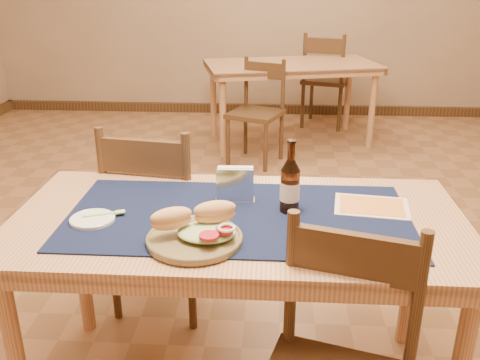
# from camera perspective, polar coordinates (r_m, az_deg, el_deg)

# --- Properties ---
(room) EXTENTS (6.04, 7.04, 2.84)m
(room) POSITION_cam_1_polar(r_m,az_deg,el_deg) (2.50, 1.07, 17.95)
(room) COLOR #936340
(room) RESTS_ON ground
(main_table) EXTENTS (1.60, 0.80, 0.75)m
(main_table) POSITION_cam_1_polar(r_m,az_deg,el_deg) (1.92, -0.19, -6.16)
(main_table) COLOR tan
(main_table) RESTS_ON ground
(placemat) EXTENTS (1.20, 0.60, 0.01)m
(placemat) POSITION_cam_1_polar(r_m,az_deg,el_deg) (1.89, -0.19, -3.87)
(placemat) COLOR #0E1635
(placemat) RESTS_ON main_table
(baseboard) EXTENTS (6.00, 7.00, 0.10)m
(baseboard) POSITION_cam_1_polar(r_m,az_deg,el_deg) (2.92, 0.89, -9.46)
(baseboard) COLOR #452F18
(baseboard) RESTS_ON ground
(back_table) EXTENTS (1.67, 1.11, 0.75)m
(back_table) POSITION_cam_1_polar(r_m,az_deg,el_deg) (4.99, 5.49, 11.39)
(back_table) COLOR tan
(back_table) RESTS_ON ground
(chair_main_far) EXTENTS (0.50, 0.50, 0.95)m
(chair_main_far) POSITION_cam_1_polar(r_m,az_deg,el_deg) (2.52, -8.50, -3.71)
(chair_main_far) COLOR #452F18
(chair_main_far) RESTS_ON ground
(chair_back_near) EXTENTS (0.52, 0.52, 0.86)m
(chair_back_near) POSITION_cam_1_polar(r_m,az_deg,el_deg) (4.50, 1.86, 7.44)
(chair_back_near) COLOR #452F18
(chair_back_near) RESTS_ON ground
(chair_back_far) EXTENTS (0.55, 0.55, 0.96)m
(chair_back_far) POSITION_cam_1_polar(r_m,az_deg,el_deg) (5.61, 9.11, 10.64)
(chair_back_far) COLOR #452F18
(chair_back_far) RESTS_ON ground
(sandwich_plate) EXTENTS (0.31, 0.31, 0.12)m
(sandwich_plate) POSITION_cam_1_polar(r_m,az_deg,el_deg) (1.71, -4.60, -5.53)
(sandwich_plate) COLOR brown
(sandwich_plate) RESTS_ON placemat
(side_plate) EXTENTS (0.15, 0.15, 0.01)m
(side_plate) POSITION_cam_1_polar(r_m,az_deg,el_deg) (1.91, -15.48, -4.01)
(side_plate) COLOR silver
(side_plate) RESTS_ON placemat
(fork) EXTENTS (0.14, 0.07, 0.00)m
(fork) POSITION_cam_1_polar(r_m,az_deg,el_deg) (1.93, -13.96, -3.48)
(fork) COLOR #98D675
(fork) RESTS_ON side_plate
(beer_bottle) EXTENTS (0.07, 0.07, 0.27)m
(beer_bottle) POSITION_cam_1_polar(r_m,az_deg,el_deg) (1.89, 5.35, -0.58)
(beer_bottle) COLOR #3F1E0B
(beer_bottle) RESTS_ON placemat
(napkin_holder) EXTENTS (0.15, 0.06, 0.13)m
(napkin_holder) POSITION_cam_1_polar(r_m,az_deg,el_deg) (1.98, -0.52, -0.57)
(napkin_holder) COLOR white
(napkin_holder) RESTS_ON placemat
(menu_card) EXTENTS (0.29, 0.23, 0.01)m
(menu_card) POSITION_cam_1_polar(r_m,az_deg,el_deg) (2.01, 13.87, -2.72)
(menu_card) COLOR beige
(menu_card) RESTS_ON placemat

